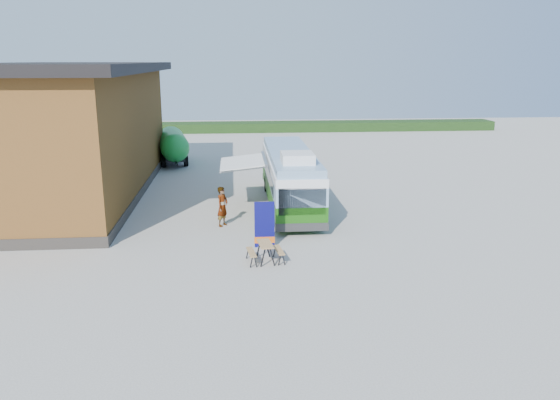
{
  "coord_description": "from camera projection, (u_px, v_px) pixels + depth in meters",
  "views": [
    {
      "loc": [
        -1.14,
        -22.21,
        7.66
      ],
      "look_at": [
        0.94,
        2.02,
        1.4
      ],
      "focal_mm": 35.0,
      "sensor_mm": 36.0,
      "label": 1
    }
  ],
  "objects": [
    {
      "name": "awning",
      "position": [
        246.0,
        161.0,
        28.6
      ],
      "size": [
        2.44,
        3.98,
        0.5
      ],
      "rotation": [
        0.0,
        0.0,
        -0.0
      ],
      "color": "white",
      "rests_on": "ground"
    },
    {
      "name": "picnic_table",
      "position": [
        265.0,
        248.0,
        21.19
      ],
      "size": [
        1.48,
        1.35,
        0.77
      ],
      "rotation": [
        0.0,
        0.0,
        0.12
      ],
      "color": "tan",
      "rests_on": "ground"
    },
    {
      "name": "hedge",
      "position": [
        315.0,
        126.0,
        60.64
      ],
      "size": [
        40.0,
        3.0,
        1.0
      ],
      "primitive_type": "cube",
      "color": "#264419",
      "rests_on": "ground"
    },
    {
      "name": "slurry_tanker",
      "position": [
        173.0,
        144.0,
        41.23
      ],
      "size": [
        2.82,
        6.9,
        2.57
      ],
      "rotation": [
        0.0,
        0.0,
        0.17
      ],
      "color": "green",
      "rests_on": "ground"
    },
    {
      "name": "person_a",
      "position": [
        222.0,
        206.0,
        25.73
      ],
      "size": [
        0.76,
        0.83,
        1.9
      ],
      "primitive_type": "imported",
      "rotation": [
        0.0,
        0.0,
        1.0
      ],
      "color": "#999999",
      "rests_on": "ground"
    },
    {
      "name": "ground",
      "position": [
        262.0,
        244.0,
        23.44
      ],
      "size": [
        100.0,
        100.0,
        0.0
      ],
      "primitive_type": "plane",
      "color": "#BCB7AD",
      "rests_on": "ground"
    },
    {
      "name": "banner",
      "position": [
        265.0,
        229.0,
        22.81
      ],
      "size": [
        0.86,
        0.18,
        1.98
      ],
      "rotation": [
        0.0,
        0.0,
        -0.0
      ],
      "color": "#0B0B57",
      "rests_on": "ground"
    },
    {
      "name": "person_b",
      "position": [
        282.0,
        173.0,
        33.25
      ],
      "size": [
        0.92,
        1.08,
        1.92
      ],
      "primitive_type": "imported",
      "rotation": [
        0.0,
        0.0,
        -1.8
      ],
      "color": "#999999",
      "rests_on": "ground"
    },
    {
      "name": "barn",
      "position": [
        70.0,
        133.0,
        31.32
      ],
      "size": [
        9.6,
        21.2,
        7.5
      ],
      "color": "brown",
      "rests_on": "ground"
    },
    {
      "name": "bus",
      "position": [
        290.0,
        176.0,
        29.2
      ],
      "size": [
        2.44,
        11.27,
        3.46
      ],
      "rotation": [
        0.0,
        0.0,
        -0.0
      ],
      "color": "#2C7313",
      "rests_on": "ground"
    }
  ]
}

